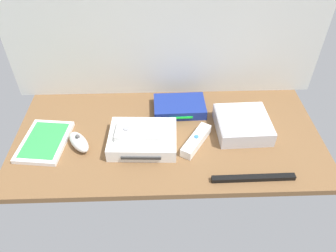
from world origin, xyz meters
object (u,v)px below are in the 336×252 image
game_console (143,139)px  sensor_bar (253,178)px  remote_nunchuk (79,142)px  network_router (179,107)px  game_case (45,141)px  remote_wand (196,141)px  remote_classic_pad (139,132)px  mini_computer (243,124)px

game_console → sensor_bar: (31.80, -15.54, -1.50)cm
game_console → remote_nunchuk: remote_nunchuk is taller
network_router → game_case: bearing=-162.2°
network_router → remote_nunchuk: remote_nunchuk is taller
game_case → remote_wand: (48.23, -1.94, 0.75)cm
remote_classic_pad → remote_wand: bearing=2.6°
game_console → remote_wand: 16.86cm
network_router → remote_classic_pad: size_ratio=1.22×
game_console → network_router: (12.58, 16.69, -0.50)cm
mini_computer → network_router: 23.07cm
sensor_bar → game_console: bearing=153.2°
remote_classic_pad → game_console: bearing=9.5°
remote_classic_pad → sensor_bar: bearing=-21.2°
game_case → sensor_bar: game_case is taller
remote_wand → remote_classic_pad: size_ratio=0.97×
game_case → sensor_bar: (63.19, -16.92, -0.06)cm
game_console → remote_classic_pad: (-0.88, -0.08, 3.21)cm
mini_computer → remote_wand: mini_computer is taller
remote_classic_pad → sensor_bar: size_ratio=0.62×
game_console → game_case: size_ratio=1.06×
remote_nunchuk → remote_wand: bearing=-35.6°
mini_computer → remote_nunchuk: 53.04cm
mini_computer → remote_wand: size_ratio=1.21×
game_console → network_router: bearing=55.6°
network_router → game_console: bearing=-128.4°
mini_computer → remote_wand: bearing=-159.2°
mini_computer → game_case: size_ratio=0.85×
remote_classic_pad → mini_computer: bearing=13.5°
network_router → remote_classic_pad: remote_classic_pad is taller
remote_wand → sensor_bar: 21.18cm
remote_nunchuk → remote_classic_pad: 19.41cm
game_case → network_router: 46.57cm
remote_nunchuk → remote_classic_pad: bearing=-34.2°
mini_computer → game_case: 64.26cm
network_router → remote_classic_pad: bearing=-130.1°
remote_classic_pad → sensor_bar: (32.68, -15.46, -4.71)cm
sensor_bar → network_router: bearing=120.1°
remote_nunchuk → sensor_bar: remote_nunchuk is taller
remote_nunchuk → remote_classic_pad: (19.11, 0.45, 3.37)cm
game_console → mini_computer: bearing=12.1°
game_console → game_case: game_console is taller
game_console → remote_classic_pad: 3.33cm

